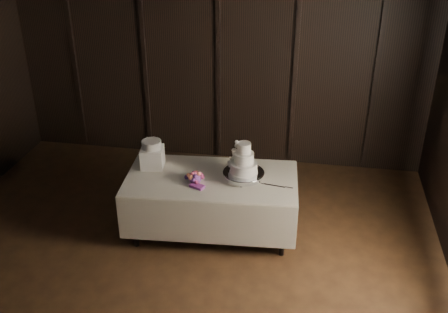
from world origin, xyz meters
TOP-DOWN VIEW (x-y plane):
  - room at (0.00, 0.00)m, footprint 6.08×7.08m
  - display_table at (0.28, 1.52)m, footprint 2.06×1.18m
  - cake_stand at (0.65, 1.55)m, footprint 0.58×0.58m
  - wedding_cake at (0.63, 1.53)m, footprint 0.36×0.31m
  - bouquet at (0.12, 1.39)m, footprint 0.39×0.44m
  - box_pedestal at (-0.46, 1.66)m, footprint 0.29×0.29m
  - small_cake at (-0.46, 1.66)m, footprint 0.30×0.30m
  - cake_knife at (1.00, 1.45)m, footprint 0.37×0.08m

SIDE VIEW (x-z plane):
  - display_table at x=0.28m, z-range 0.04..0.80m
  - cake_knife at x=1.00m, z-range 0.76..0.77m
  - cake_stand at x=0.65m, z-range 0.76..0.85m
  - bouquet at x=0.12m, z-range 0.73..0.90m
  - box_pedestal at x=-0.46m, z-range 0.76..1.01m
  - wedding_cake at x=0.63m, z-range 0.81..1.18m
  - small_cake at x=-0.46m, z-range 1.01..1.10m
  - room at x=0.00m, z-range -0.04..3.04m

